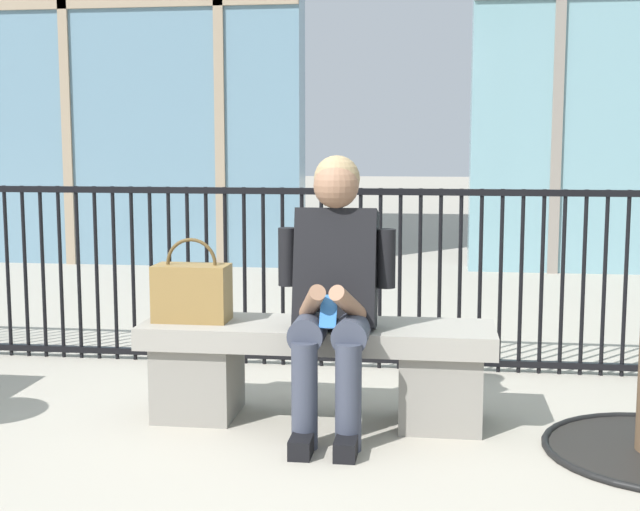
% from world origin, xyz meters
% --- Properties ---
extents(ground_plane, '(60.00, 60.00, 0.00)m').
position_xyz_m(ground_plane, '(0.00, 0.00, 0.00)').
color(ground_plane, '#A8A091').
extents(stone_bench, '(1.60, 0.44, 0.45)m').
position_xyz_m(stone_bench, '(0.00, 0.00, 0.27)').
color(stone_bench, gray).
rests_on(stone_bench, ground).
extents(seated_person_with_phone, '(0.52, 0.66, 1.21)m').
position_xyz_m(seated_person_with_phone, '(0.09, -0.13, 0.65)').
color(seated_person_with_phone, '#383D4C').
rests_on(seated_person_with_phone, ground).
extents(handbag_on_bench, '(0.34, 0.18, 0.39)m').
position_xyz_m(handbag_on_bench, '(-0.58, -0.01, 0.59)').
color(handbag_on_bench, olive).
rests_on(handbag_on_bench, stone_bench).
extents(plaza_railing, '(8.42, 0.04, 1.02)m').
position_xyz_m(plaza_railing, '(-0.00, 0.97, 0.51)').
color(plaza_railing, black).
rests_on(plaza_railing, ground).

